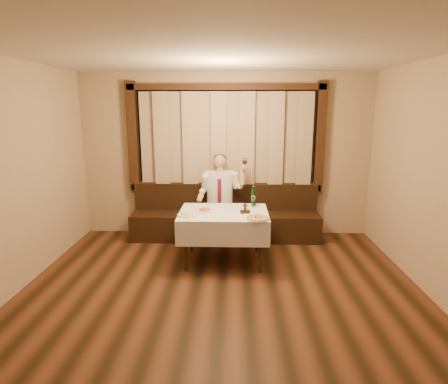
{
  "coord_description": "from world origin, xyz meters",
  "views": [
    {
      "loc": [
        0.15,
        -3.48,
        2.23
      ],
      "look_at": [
        0.0,
        1.9,
        1.0
      ],
      "focal_mm": 30.0,
      "sensor_mm": 36.0,
      "label": 1
    }
  ],
  "objects_px": {
    "pasta_cream": "(187,213)",
    "cruet_caddy": "(245,210)",
    "pizza": "(258,218)",
    "pasta_red": "(205,209)",
    "banquette": "(225,220)",
    "green_bottle": "(254,197)",
    "seated_man": "(220,191)",
    "dining_table": "(224,219)"
  },
  "relations": [
    {
      "from": "pasta_cream",
      "to": "cruet_caddy",
      "type": "height_order",
      "value": "cruet_caddy"
    },
    {
      "from": "pizza",
      "to": "seated_man",
      "type": "bearing_deg",
      "value": 113.33
    },
    {
      "from": "pizza",
      "to": "pasta_red",
      "type": "height_order",
      "value": "pasta_red"
    },
    {
      "from": "pizza",
      "to": "cruet_caddy",
      "type": "distance_m",
      "value": 0.34
    },
    {
      "from": "cruet_caddy",
      "to": "pasta_red",
      "type": "bearing_deg",
      "value": 157.08
    },
    {
      "from": "pasta_cream",
      "to": "cruet_caddy",
      "type": "xyz_separation_m",
      "value": [
        0.81,
        0.13,
        0.01
      ]
    },
    {
      "from": "pizza",
      "to": "green_bottle",
      "type": "distance_m",
      "value": 0.72
    },
    {
      "from": "dining_table",
      "to": "green_bottle",
      "type": "xyz_separation_m",
      "value": [
        0.45,
        0.35,
        0.24
      ]
    },
    {
      "from": "dining_table",
      "to": "green_bottle",
      "type": "bearing_deg",
      "value": 38.16
    },
    {
      "from": "banquette",
      "to": "cruet_caddy",
      "type": "height_order",
      "value": "banquette"
    },
    {
      "from": "seated_man",
      "to": "pasta_cream",
      "type": "bearing_deg",
      "value": -110.33
    },
    {
      "from": "green_bottle",
      "to": "pasta_cream",
      "type": "bearing_deg",
      "value": -150.07
    },
    {
      "from": "seated_man",
      "to": "dining_table",
      "type": "bearing_deg",
      "value": -84.62
    },
    {
      "from": "pasta_red",
      "to": "seated_man",
      "type": "height_order",
      "value": "seated_man"
    },
    {
      "from": "pizza",
      "to": "pasta_red",
      "type": "distance_m",
      "value": 0.83
    },
    {
      "from": "banquette",
      "to": "cruet_caddy",
      "type": "distance_m",
      "value": 1.24
    },
    {
      "from": "pizza",
      "to": "pasta_cream",
      "type": "relative_size",
      "value": 1.22
    },
    {
      "from": "banquette",
      "to": "cruet_caddy",
      "type": "bearing_deg",
      "value": -74.35
    },
    {
      "from": "pizza",
      "to": "green_bottle",
      "type": "relative_size",
      "value": 1.05
    },
    {
      "from": "dining_table",
      "to": "pasta_red",
      "type": "height_order",
      "value": "pasta_red"
    },
    {
      "from": "pizza",
      "to": "pasta_red",
      "type": "relative_size",
      "value": 1.21
    },
    {
      "from": "pasta_cream",
      "to": "cruet_caddy",
      "type": "bearing_deg",
      "value": 9.12
    },
    {
      "from": "seated_man",
      "to": "green_bottle",
      "type": "bearing_deg",
      "value": -47.5
    },
    {
      "from": "pasta_red",
      "to": "green_bottle",
      "type": "height_order",
      "value": "green_bottle"
    },
    {
      "from": "banquette",
      "to": "dining_table",
      "type": "bearing_deg",
      "value": -90.0
    },
    {
      "from": "seated_man",
      "to": "cruet_caddy",
      "type": "bearing_deg",
      "value": -68.54
    },
    {
      "from": "dining_table",
      "to": "cruet_caddy",
      "type": "distance_m",
      "value": 0.35
    },
    {
      "from": "pasta_red",
      "to": "banquette",
      "type": "bearing_deg",
      "value": 74.82
    },
    {
      "from": "banquette",
      "to": "seated_man",
      "type": "xyz_separation_m",
      "value": [
        -0.09,
        -0.09,
        0.53
      ]
    },
    {
      "from": "dining_table",
      "to": "pasta_cream",
      "type": "xyz_separation_m",
      "value": [
        -0.51,
        -0.2,
        0.14
      ]
    },
    {
      "from": "pasta_red",
      "to": "green_bottle",
      "type": "bearing_deg",
      "value": 25.23
    },
    {
      "from": "cruet_caddy",
      "to": "pasta_cream",
      "type": "bearing_deg",
      "value": 173.91
    },
    {
      "from": "pasta_cream",
      "to": "pizza",
      "type": "bearing_deg",
      "value": -9.44
    },
    {
      "from": "pasta_cream",
      "to": "banquette",
      "type": "bearing_deg",
      "value": 67.46
    },
    {
      "from": "banquette",
      "to": "pizza",
      "type": "xyz_separation_m",
      "value": [
        0.47,
        -1.38,
        0.46
      ]
    },
    {
      "from": "banquette",
      "to": "seated_man",
      "type": "height_order",
      "value": "seated_man"
    },
    {
      "from": "banquette",
      "to": "cruet_caddy",
      "type": "xyz_separation_m",
      "value": [
        0.31,
        -1.09,
        0.5
      ]
    },
    {
      "from": "green_bottle",
      "to": "pasta_red",
      "type": "bearing_deg",
      "value": -154.77
    },
    {
      "from": "banquette",
      "to": "pasta_red",
      "type": "height_order",
      "value": "banquette"
    },
    {
      "from": "pizza",
      "to": "banquette",
      "type": "bearing_deg",
      "value": 108.76
    },
    {
      "from": "pizza",
      "to": "cruet_caddy",
      "type": "xyz_separation_m",
      "value": [
        -0.16,
        0.29,
        0.04
      ]
    },
    {
      "from": "banquette",
      "to": "pasta_cream",
      "type": "xyz_separation_m",
      "value": [
        -0.51,
        -1.22,
        0.48
      ]
    }
  ]
}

